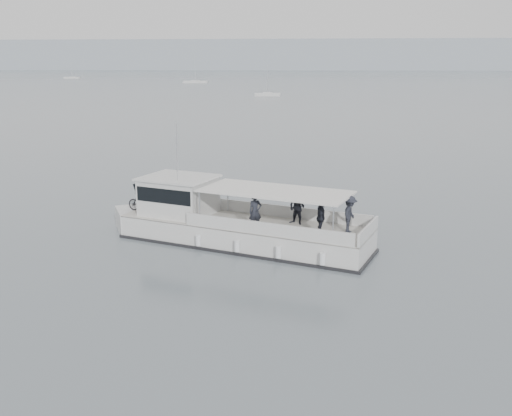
{
  "coord_description": "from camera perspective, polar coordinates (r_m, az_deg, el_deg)",
  "views": [
    {
      "loc": [
        1.56,
        -20.58,
        7.49
      ],
      "look_at": [
        -0.49,
        2.3,
        1.6
      ],
      "focal_mm": 40.0,
      "sensor_mm": 36.0,
      "label": 1
    }
  ],
  "objects": [
    {
      "name": "ground",
      "position": [
        21.96,
        0.73,
        -5.57
      ],
      "size": [
        1400.0,
        1400.0,
        0.0
      ],
      "primitive_type": "plane",
      "color": "slate",
      "rests_on": "ground"
    },
    {
      "name": "headland",
      "position": [
        580.62,
        5.12,
        14.97
      ],
      "size": [
        1400.0,
        90.0,
        28.0
      ],
      "primitive_type": "cube",
      "color": "#939EA8",
      "rests_on": "ground"
    },
    {
      "name": "tour_boat",
      "position": [
        24.44,
        -3.42,
        -1.45
      ],
      "size": [
        11.94,
        6.44,
        5.09
      ],
      "rotation": [
        0.0,
        0.0,
        -0.35
      ],
      "color": "silver",
      "rests_on": "ground"
    },
    {
      "name": "moored_fleet",
      "position": [
        215.29,
        -6.11,
        12.41
      ],
      "size": [
        446.16,
        238.09,
        10.59
      ],
      "color": "silver",
      "rests_on": "ground"
    }
  ]
}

